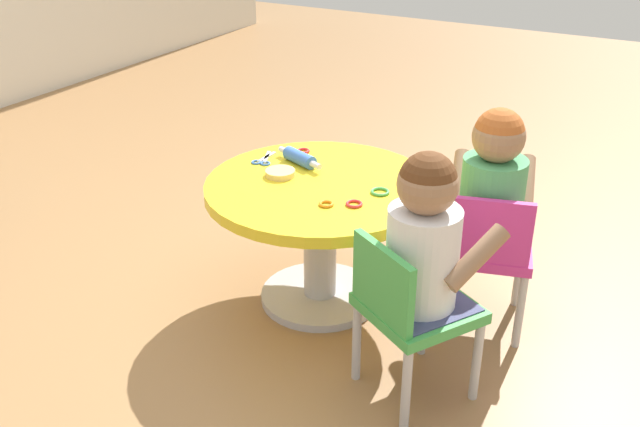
{
  "coord_description": "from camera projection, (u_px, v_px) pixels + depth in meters",
  "views": [
    {
      "loc": [
        -2.0,
        -1.11,
        1.5
      ],
      "look_at": [
        0.0,
        0.0,
        0.36
      ],
      "focal_mm": 40.52,
      "sensor_mm": 36.0,
      "label": 1
    }
  ],
  "objects": [
    {
      "name": "seated_child_left",
      "position": [
        425.0,
        238.0,
        2.03
      ],
      "size": [
        0.43,
        0.41,
        0.51
      ],
      "color": "#3F4772",
      "rests_on": "ground"
    },
    {
      "name": "cookie_cutter_3",
      "position": [
        303.0,
        151.0,
        2.76
      ],
      "size": [
        0.05,
        0.05,
        0.01
      ],
      "primitive_type": "torus",
      "color": "red",
      "rests_on": "craft_table"
    },
    {
      "name": "rolling_pin",
      "position": [
        300.0,
        158.0,
        2.64
      ],
      "size": [
        0.1,
        0.22,
        0.05
      ],
      "color": "#3F72CC",
      "rests_on": "craft_table"
    },
    {
      "name": "cookie_cutter_1",
      "position": [
        326.0,
        204.0,
        2.34
      ],
      "size": [
        0.05,
        0.05,
        0.01
      ],
      "primitive_type": "torus",
      "color": "orange",
      "rests_on": "craft_table"
    },
    {
      "name": "cookie_cutter_2",
      "position": [
        380.0,
        192.0,
        2.42
      ],
      "size": [
        0.06,
        0.06,
        0.01
      ],
      "primitive_type": "torus",
      "color": "#4CB259",
      "rests_on": "craft_table"
    },
    {
      "name": "child_chair_right",
      "position": [
        486.0,
        249.0,
        2.43
      ],
      "size": [
        0.37,
        0.37,
        0.54
      ],
      "color": "#B7B7BC",
      "rests_on": "ground"
    },
    {
      "name": "child_chair_left",
      "position": [
        409.0,
        309.0,
        2.11
      ],
      "size": [
        0.41,
        0.41,
        0.54
      ],
      "color": "#B7B7BC",
      "rests_on": "ground"
    },
    {
      "name": "craft_scissors",
      "position": [
        264.0,
        160.0,
        2.68
      ],
      "size": [
        0.14,
        0.08,
        0.01
      ],
      "color": "silver",
      "rests_on": "craft_table"
    },
    {
      "name": "ground_plane",
      "position": [
        320.0,
        299.0,
        2.71
      ],
      "size": [
        10.0,
        10.0,
        0.0
      ],
      "primitive_type": "plane",
      "color": "#9E7247"
    },
    {
      "name": "seated_child_right",
      "position": [
        493.0,
        183.0,
        2.36
      ],
      "size": [
        0.41,
        0.35,
        0.51
      ],
      "color": "#3F4772",
      "rests_on": "ground"
    },
    {
      "name": "craft_table",
      "position": [
        320.0,
        215.0,
        2.56
      ],
      "size": [
        0.8,
        0.8,
        0.48
      ],
      "color": "silver",
      "rests_on": "ground"
    },
    {
      "name": "cookie_cutter_0",
      "position": [
        354.0,
        204.0,
        2.34
      ],
      "size": [
        0.06,
        0.06,
        0.01
      ],
      "primitive_type": "torus",
      "color": "red",
      "rests_on": "craft_table"
    },
    {
      "name": "playdough_blob_0",
      "position": [
        280.0,
        173.0,
        2.55
      ],
      "size": [
        0.11,
        0.11,
        0.02
      ],
      "primitive_type": "cylinder",
      "color": "#F2CC72",
      "rests_on": "craft_table"
    }
  ]
}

